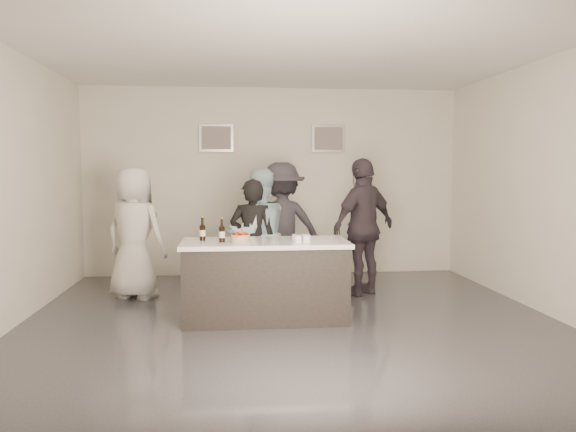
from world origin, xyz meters
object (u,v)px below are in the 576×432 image
Objects in this scene: cake at (240,239)px; person_guest_right at (364,227)px; person_main_black at (253,242)px; person_main_blue at (258,235)px; bar_counter at (265,280)px; person_guest_left at (135,233)px; beer_bottle_b at (222,230)px; person_guest_back at (282,226)px; beer_bottle_a at (202,229)px.

person_guest_right is (1.68, 1.28, -0.01)m from cake.
person_main_black is 0.93× the size of person_main_blue.
bar_counter is 2.11m from person_guest_left.
beer_bottle_b is 0.16× the size of person_main_black.
person_guest_right is at bearing 33.53° from beer_bottle_b.
cake is at bearing 3.25° from person_guest_right.
person_main_black is at bearing 55.49° from person_guest_back.
cake is 0.48m from beer_bottle_a.
bar_counter is 1.89m from person_guest_right.
person_guest_left is 0.97× the size of person_guest_back.
beer_bottle_b is 0.14× the size of person_guest_right.
beer_bottle_b is 0.15× the size of person_main_blue.
beer_bottle_b is (0.22, -0.17, 0.00)m from beer_bottle_a.
person_guest_back is (1.02, 1.49, -0.13)m from beer_bottle_a.
person_main_black reaches higher than beer_bottle_a.
person_main_blue reaches higher than bar_counter.
beer_bottle_a is 0.15× the size of person_guest_left.
person_main_black is 0.98m from person_guest_back.
person_main_blue reaches higher than beer_bottle_b.
person_guest_right is at bearing 151.36° from person_guest_back.
beer_bottle_a is (-0.70, 0.10, 0.58)m from bar_counter.
person_main_blue is at bearing 76.31° from cake.
cake is 0.12× the size of person_main_blue.
person_guest_left is 3.05m from person_guest_right.
bar_counter is 1.03× the size of person_guest_back.
beer_bottle_a is 1.50m from person_guest_left.
bar_counter is at bearing 167.82° from person_guest_left.
beer_bottle_a is 1.81m from person_guest_back.
cake is (-0.28, -0.11, 0.49)m from bar_counter.
person_main_blue is (0.45, 0.97, -0.17)m from beer_bottle_b.
beer_bottle_a and beer_bottle_b have the same top height.
person_main_black reaches higher than cake.
beer_bottle_a is at bearing 31.44° from person_main_blue.
person_main_blue reaches higher than person_main_black.
person_guest_back is (0.44, 0.87, 0.11)m from person_main_black.
beer_bottle_b reaches higher than bar_counter.
person_guest_back is (0.33, 1.58, 0.45)m from bar_counter.
person_main_blue is at bearing 50.28° from beer_bottle_a.
bar_counter is 1.07× the size of person_guest_left.
bar_counter is at bearing 110.09° from person_main_black.
person_main_blue is at bearing -23.19° from person_guest_right.
cake is at bearing -25.69° from beer_bottle_a.
person_main_black is 1.62m from person_guest_left.
person_main_blue is (0.24, 1.00, -0.08)m from cake.
cake is at bearing 62.65° from person_guest_back.
person_guest_right is (3.05, -0.08, 0.06)m from person_guest_left.
bar_counter is 0.91m from beer_bottle_a.
person_main_black is 0.88× the size of person_guest_back.
cake is 1.79m from person_guest_back.
beer_bottle_a is at bearing 154.43° from person_guest_left.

